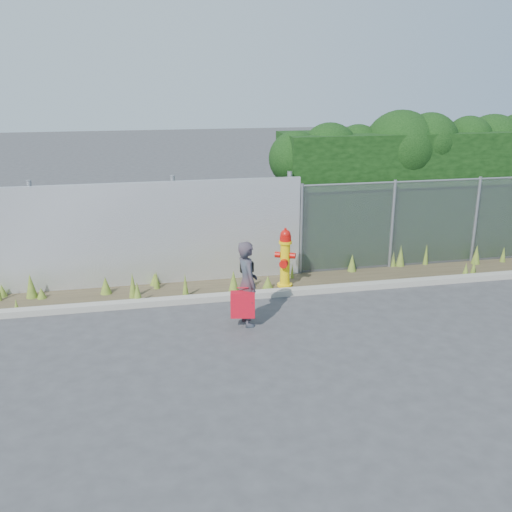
{
  "coord_description": "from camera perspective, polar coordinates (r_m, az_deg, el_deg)",
  "views": [
    {
      "loc": [
        -2.41,
        -8.65,
        4.25
      ],
      "look_at": [
        -0.3,
        1.4,
        1.0
      ],
      "focal_mm": 40.0,
      "sensor_mm": 36.0,
      "label": 1
    }
  ],
  "objects": [
    {
      "name": "curb",
      "position": [
        11.51,
        1.05,
        -3.78
      ],
      "size": [
        16.0,
        0.22,
        0.12
      ],
      "primitive_type": "cube",
      "color": "gray",
      "rests_on": "ground"
    },
    {
      "name": "woman",
      "position": [
        10.02,
        -0.9,
        -2.77
      ],
      "size": [
        0.44,
        0.61,
        1.54
      ],
      "primitive_type": "imported",
      "rotation": [
        0.0,
        0.0,
        1.71
      ],
      "color": "#0E4D59",
      "rests_on": "ground"
    },
    {
      "name": "chainlink_fence",
      "position": [
        13.8,
        17.42,
        3.26
      ],
      "size": [
        6.5,
        0.07,
        2.05
      ],
      "color": "gray",
      "rests_on": "ground"
    },
    {
      "name": "fire_hydrant",
      "position": [
        11.85,
        2.94,
        -0.29
      ],
      "size": [
        0.43,
        0.38,
        1.28
      ],
      "rotation": [
        0.0,
        0.0,
        -0.44
      ],
      "color": "yellow",
      "rests_on": "ground"
    },
    {
      "name": "black_shoulder_bag",
      "position": [
        10.08,
        -0.93,
        -1.12
      ],
      "size": [
        0.23,
        0.1,
        0.18
      ],
      "rotation": [
        0.0,
        0.0,
        0.07
      ],
      "color": "black"
    },
    {
      "name": "ground",
      "position": [
        9.93,
        3.39,
        -7.8
      ],
      "size": [
        80.0,
        80.0,
        0.0
      ],
      "primitive_type": "plane",
      "color": "#38383A",
      "rests_on": "ground"
    },
    {
      "name": "hedge",
      "position": [
        14.55,
        16.35,
        7.63
      ],
      "size": [
        7.68,
        1.9,
        3.51
      ],
      "color": "black",
      "rests_on": "ground"
    },
    {
      "name": "weed_strip",
      "position": [
        12.06,
        -1.09,
        -2.36
      ],
      "size": [
        16.0,
        1.33,
        0.54
      ],
      "color": "#403624",
      "rests_on": "ground"
    },
    {
      "name": "corrugated_fence",
      "position": [
        12.1,
        -15.41,
        1.85
      ],
      "size": [
        8.5,
        0.21,
        2.3
      ],
      "color": "silver",
      "rests_on": "ground"
    },
    {
      "name": "red_tote_bag",
      "position": [
        9.97,
        -1.34,
        -4.87
      ],
      "size": [
        0.42,
        0.16,
        0.55
      ],
      "rotation": [
        0.0,
        0.0,
        -0.19
      ],
      "color": "#B80A1E"
    }
  ]
}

